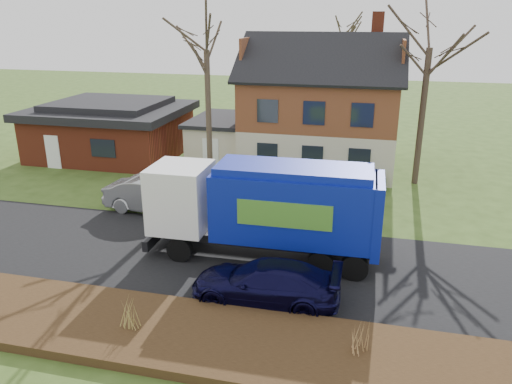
# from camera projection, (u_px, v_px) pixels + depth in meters

# --- Properties ---
(ground) EXTENTS (120.00, 120.00, 0.00)m
(ground) POSITION_uv_depth(u_px,v_px,m) (227.00, 258.00, 19.70)
(ground) COLOR #324A18
(ground) RESTS_ON ground
(road) EXTENTS (80.00, 7.00, 0.02)m
(road) POSITION_uv_depth(u_px,v_px,m) (227.00, 258.00, 19.70)
(road) COLOR black
(road) RESTS_ON ground
(mulch_verge) EXTENTS (80.00, 3.50, 0.30)m
(mulch_verge) POSITION_uv_depth(u_px,v_px,m) (175.00, 334.00, 14.80)
(mulch_verge) COLOR black
(mulch_verge) RESTS_ON ground
(main_house) EXTENTS (12.95, 8.95, 9.26)m
(main_house) POSITION_uv_depth(u_px,v_px,m) (313.00, 101.00, 30.75)
(main_house) COLOR beige
(main_house) RESTS_ON ground
(ranch_house) EXTENTS (9.80, 8.20, 3.70)m
(ranch_house) POSITION_uv_depth(u_px,v_px,m) (111.00, 129.00, 33.64)
(ranch_house) COLOR maroon
(ranch_house) RESTS_ON ground
(garbage_truck) EXTENTS (9.05, 2.53, 3.86)m
(garbage_truck) POSITION_uv_depth(u_px,v_px,m) (268.00, 205.00, 19.00)
(garbage_truck) COLOR black
(garbage_truck) RESTS_ON ground
(silver_sedan) EXTENTS (5.25, 2.16, 1.69)m
(silver_sedan) POSITION_uv_depth(u_px,v_px,m) (157.00, 195.00, 24.11)
(silver_sedan) COLOR #979A9E
(silver_sedan) RESTS_ON ground
(navy_wagon) EXTENTS (4.99, 2.09, 1.44)m
(navy_wagon) POSITION_uv_depth(u_px,v_px,m) (265.00, 283.00, 16.51)
(navy_wagon) COLOR black
(navy_wagon) RESTS_ON ground
(tree_front_west) EXTENTS (3.44, 3.44, 10.22)m
(tree_front_west) POSITION_uv_depth(u_px,v_px,m) (206.00, 28.00, 25.56)
(tree_front_west) COLOR #46372A
(tree_front_west) RESTS_ON ground
(tree_front_east) EXTENTS (3.84, 3.84, 10.66)m
(tree_front_east) POSITION_uv_depth(u_px,v_px,m) (432.00, 23.00, 25.57)
(tree_front_east) COLOR #3F3025
(tree_front_east) RESTS_ON ground
(tree_back) EXTENTS (3.22, 3.22, 10.19)m
(tree_back) POSITION_uv_depth(u_px,v_px,m) (343.00, 23.00, 37.25)
(tree_back) COLOR #423827
(tree_back) RESTS_ON ground
(grass_clump_mid) EXTENTS (0.35, 0.29, 0.98)m
(grass_clump_mid) POSITION_uv_depth(u_px,v_px,m) (129.00, 314.00, 14.65)
(grass_clump_mid) COLOR #A38E48
(grass_clump_mid) RESTS_ON mulch_verge
(grass_clump_east) EXTENTS (0.36, 0.29, 0.89)m
(grass_clump_east) POSITION_uv_depth(u_px,v_px,m) (360.00, 338.00, 13.64)
(grass_clump_east) COLOR #A47A48
(grass_clump_east) RESTS_ON mulch_verge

